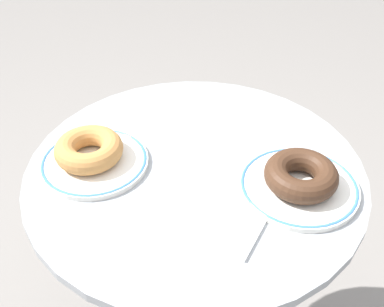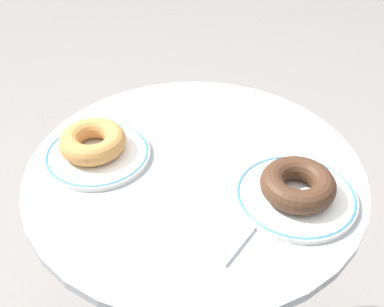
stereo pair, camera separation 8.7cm
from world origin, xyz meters
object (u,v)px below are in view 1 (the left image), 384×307
Objects in this scene: plate_left at (95,162)px; plate_right at (299,186)px; donut_old_fashioned at (89,149)px; cafe_table at (195,239)px; donut_chocolate at (301,175)px; paper_napkin at (225,224)px.

plate_right is at bearing -3.04° from plate_left.
cafe_table is at bearing 2.86° from donut_old_fashioned.
donut_old_fashioned reaches higher than cafe_table.
donut_chocolate reaches higher than plate_left.
donut_chocolate is at bearing -3.04° from plate_left.
plate_left reaches higher than paper_napkin.
donut_chocolate reaches higher than cafe_table.
donut_old_fashioned is at bearing 153.89° from plate_left.
plate_right is 0.03m from donut_chocolate.
donut_old_fashioned reaches higher than plate_right.
donut_old_fashioned is at bearing 154.15° from paper_napkin.
donut_chocolate is at bearing -3.62° from donut_old_fashioned.
plate_left is at bearing 176.96° from donut_chocolate.
plate_right is 1.63× the size of donut_chocolate.
plate_right is at bearing 39.94° from paper_napkin.
donut_chocolate is (0.19, -0.03, 0.24)m from cafe_table.
donut_old_fashioned is 1.10× the size of paper_napkin.
cafe_table is 3.53× the size of plate_left.
donut_old_fashioned is 0.30m from paper_napkin.
donut_old_fashioned reaches higher than paper_napkin.
donut_chocolate is 1.11× the size of paper_napkin.
donut_chocolate is (-0.00, 0.00, 0.03)m from plate_right.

